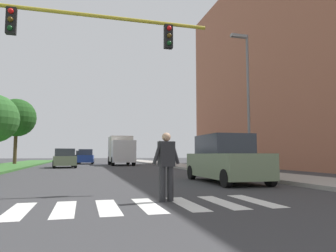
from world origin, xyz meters
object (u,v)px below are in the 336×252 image
object	(u,v)px
street_lamp_right	(247,90)
pedestrian_performer	(166,163)
tree_distant	(17,118)
sedan_far_horizon	(82,156)
truck_box_delivery	(121,150)
sedan_distant	(86,157)
traffic_light_gantry	(9,45)
suv_crossing	(225,160)
sedan_midblock	(64,159)

from	to	relation	value
street_lamp_right	pedestrian_performer	distance (m)	10.44
tree_distant	sedan_far_horizon	world-z (taller)	tree_distant
sedan_far_horizon	truck_box_delivery	distance (m)	21.21
tree_distant	street_lamp_right	distance (m)	26.63
sedan_distant	traffic_light_gantry	bearing A→B (deg)	-94.91
street_lamp_right	sedan_far_horizon	distance (m)	41.02
suv_crossing	sedan_far_horizon	size ratio (longest dim) A/B	1.01
pedestrian_performer	sedan_far_horizon	distance (m)	47.35
pedestrian_performer	sedan_midblock	size ratio (longest dim) A/B	0.40
sedan_midblock	sedan_far_horizon	size ratio (longest dim) A/B	0.92
street_lamp_right	tree_distant	bearing A→B (deg)	125.42
sedan_midblock	sedan_distant	distance (m)	10.38
sedan_midblock	street_lamp_right	bearing A→B (deg)	-54.47
traffic_light_gantry	truck_box_delivery	size ratio (longest dim) A/B	1.43
street_lamp_right	suv_crossing	world-z (taller)	street_lamp_right
suv_crossing	sedan_far_horizon	distance (m)	43.25
sedan_far_horizon	pedestrian_performer	bearing A→B (deg)	-87.27
tree_distant	street_lamp_right	xyz separation A→B (m)	(15.43, -21.70, -0.48)
street_lamp_right	truck_box_delivery	xyz separation A→B (m)	(-4.48, 19.13, -2.96)
sedan_far_horizon	sedan_distant	bearing A→B (deg)	-87.89
suv_crossing	traffic_light_gantry	bearing A→B (deg)	-165.07
sedan_distant	truck_box_delivery	bearing A→B (deg)	-54.54
tree_distant	sedan_midblock	distance (m)	10.38
pedestrian_performer	street_lamp_right	bearing A→B (deg)	49.04
pedestrian_performer	suv_crossing	world-z (taller)	suv_crossing
street_lamp_right	sedan_midblock	world-z (taller)	street_lamp_right
sedan_far_horizon	tree_distant	bearing A→B (deg)	-110.40
street_lamp_right	suv_crossing	xyz separation A→B (m)	(-2.70, -2.92, -3.66)
traffic_light_gantry	sedan_distant	size ratio (longest dim) A/B	2.04
street_lamp_right	pedestrian_performer	bearing A→B (deg)	-130.96
suv_crossing	truck_box_delivery	xyz separation A→B (m)	(-1.78, 22.06, 0.70)
tree_distant	traffic_light_gantry	size ratio (longest dim) A/B	0.78
tree_distant	pedestrian_performer	bearing A→B (deg)	-72.76
sedan_distant	sedan_far_horizon	size ratio (longest dim) A/B	0.95
street_lamp_right	sedan_midblock	xyz separation A→B (m)	(-9.99, 13.98, -3.83)
tree_distant	sedan_distant	bearing A→B (deg)	18.70
street_lamp_right	sedan_distant	distance (m)	25.78
tree_distant	traffic_light_gantry	xyz separation A→B (m)	(4.84, -26.73, -0.71)
tree_distant	sedan_midblock	xyz separation A→B (m)	(5.45, -7.72, -4.31)
sedan_far_horizon	truck_box_delivery	size ratio (longest dim) A/B	0.74
suv_crossing	truck_box_delivery	size ratio (longest dim) A/B	0.74
traffic_light_gantry	street_lamp_right	bearing A→B (deg)	25.39
sedan_midblock	truck_box_delivery	xyz separation A→B (m)	(5.51, 5.15, 0.87)
tree_distant	sedan_distant	xyz separation A→B (m)	(7.35, 2.49, -4.26)
traffic_light_gantry	sedan_far_horizon	distance (m)	45.12
tree_distant	traffic_light_gantry	bearing A→B (deg)	-79.73
suv_crossing	sedan_far_horizon	bearing A→B (deg)	97.92
tree_distant	sedan_far_horizon	xyz separation A→B (m)	(6.77, 18.21, -4.26)
pedestrian_performer	sedan_midblock	world-z (taller)	pedestrian_performer
street_lamp_right	sedan_far_horizon	bearing A→B (deg)	102.24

